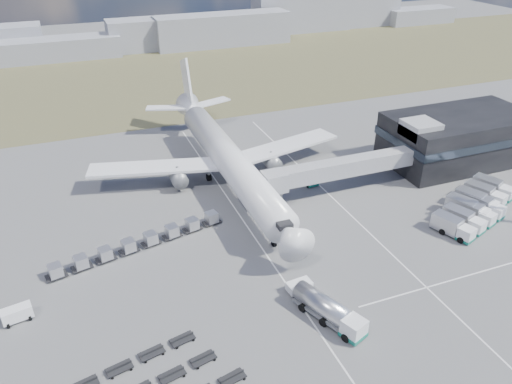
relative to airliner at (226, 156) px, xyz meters
name	(u,v)px	position (x,y,z in m)	size (l,w,h in m)	color
ground	(299,280)	(0.00, -32.38, -5.29)	(420.00, 420.00, 0.00)	#565659
grass_strip	(151,76)	(0.00, 77.62, -5.29)	(420.00, 90.00, 0.01)	brown
lane_markings	(347,253)	(9.77, -29.38, -5.29)	(47.12, 110.00, 0.01)	silver
terminal	(458,137)	(47.77, -8.41, -0.04)	(30.40, 16.40, 11.00)	black
jet_bridge	(330,170)	(15.90, -11.95, -0.24)	(30.30, 3.80, 7.05)	#939399
airliner	(226,156)	(0.00, 0.00, 0.00)	(51.59, 64.53, 17.62)	white
skyline	(170,27)	(15.58, 117.62, 1.71)	(295.54, 26.63, 22.56)	gray
fuel_tanker	(329,311)	(0.03, -41.12, -3.60)	(6.26, 10.70, 3.38)	white
pushback_tug	(299,287)	(-0.99, -34.62, -4.53)	(3.43, 1.93, 1.53)	white
utility_van	(17,314)	(-37.03, -26.65, -4.28)	(3.70, 1.67, 2.02)	white
catering_truck	(307,176)	(14.33, -5.93, -4.01)	(2.70, 5.64, 2.51)	white
service_trucks_near	(469,216)	(32.94, -29.25, -3.78)	(14.15, 10.78, 2.79)	white
service_trucks_far	(480,198)	(39.08, -25.26, -3.71)	(14.88, 11.83, 2.91)	white
uld_row	(140,242)	(-19.70, -16.52, -4.14)	(28.18, 8.06, 1.93)	black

